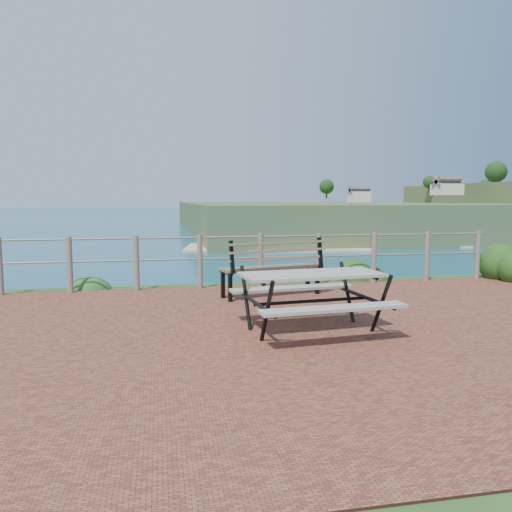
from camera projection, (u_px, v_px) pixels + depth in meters
The scene contains 7 objects.
ground at pixel (313, 333), 6.26m from camera, with size 10.00×7.00×0.12m, color brown.
ocean at pixel (164, 203), 201.36m from camera, with size 1200.00×1200.00×0.00m, color #166A85.
safety_railing at pixel (261, 257), 9.46m from camera, with size 9.40×0.10×1.00m.
picnic_table at pixel (311, 295), 6.26m from camera, with size 1.81×1.51×0.74m.
park_bench at pixel (271, 259), 8.51m from camera, with size 1.83×0.85×1.00m.
shrub_lip_west at pixel (99, 288), 9.42m from camera, with size 0.80×0.80×0.55m, color #1F5222.
shrub_lip_east at pixel (362, 279), 10.45m from camera, with size 0.85×0.85×0.62m, color #204214.
Camera 1 is at (-1.87, -5.86, 1.68)m, focal length 35.00 mm.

